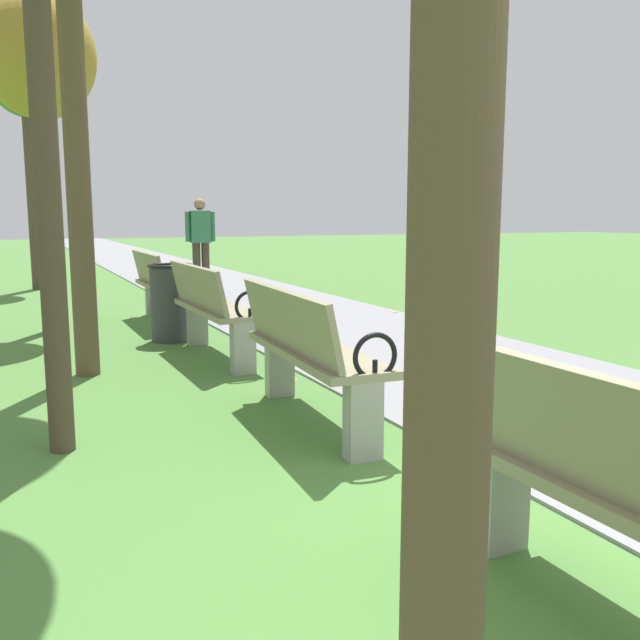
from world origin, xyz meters
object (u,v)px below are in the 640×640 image
object	(u,v)px
tree_4	(39,62)
lamp_post	(448,140)
park_bench_4	(160,285)
trash_bin	(171,302)
park_bench_2	(307,351)
park_bench_3	(212,308)
tree_5	(27,82)
pedestrian_walking	(201,239)

from	to	relation	value
tree_4	lamp_post	bearing A→B (deg)	-12.27
park_bench_4	trash_bin	distance (m)	1.31
park_bench_2	tree_4	distance (m)	5.44
park_bench_3	tree_5	bearing A→B (deg)	99.51
park_bench_2	pedestrian_walking	distance (m)	8.11
park_bench_4	tree_4	xyz separation A→B (m)	(-1.28, -0.06, 2.57)
trash_bin	pedestrian_walking	bearing A→B (deg)	71.45
tree_4	trash_bin	distance (m)	3.12
park_bench_4	lamp_post	world-z (taller)	lamp_post
park_bench_4	tree_4	distance (m)	2.87
tree_4	tree_5	world-z (taller)	tree_5
park_bench_4	pedestrian_walking	bearing A→B (deg)	67.08
park_bench_3	tree_4	size ratio (longest dim) A/B	0.42
park_bench_2	lamp_post	distance (m)	5.35
tree_5	park_bench_2	bearing A→B (deg)	-82.72
park_bench_4	tree_5	xyz separation A→B (m)	(-1.23, 4.95, 3.20)
park_bench_3	pedestrian_walking	size ratio (longest dim) A/B	0.99
tree_4	pedestrian_walking	xyz separation A→B (m)	(2.67, 3.36, -2.13)
park_bench_2	park_bench_3	size ratio (longest dim) A/B	1.01
trash_bin	park_bench_2	bearing A→B (deg)	-87.51
tree_5	lamp_post	distance (m)	7.83
park_bench_3	pedestrian_walking	xyz separation A→B (m)	(1.39, 5.70, 0.44)
tree_4	trash_bin	world-z (taller)	tree_4
park_bench_3	pedestrian_walking	distance (m)	5.88
lamp_post	trash_bin	bearing A→B (deg)	-177.01
park_bench_2	pedestrian_walking	size ratio (longest dim) A/B	1.00
park_bench_3	park_bench_4	xyz separation A→B (m)	(-0.00, 2.40, 0.00)
park_bench_4	lamp_post	xyz separation A→B (m)	(3.53, -1.10, 1.82)
park_bench_4	trash_bin	bearing A→B (deg)	-96.48
park_bench_2	lamp_post	size ratio (longest dim) A/B	0.47
park_bench_2	tree_5	bearing A→B (deg)	97.28
park_bench_4	tree_5	bearing A→B (deg)	103.96
trash_bin	lamp_post	xyz separation A→B (m)	(3.68, 0.19, 1.88)
park_bench_2	park_bench_3	world-z (taller)	same
park_bench_4	tree_5	world-z (taller)	tree_5
park_bench_2	tree_4	xyz separation A→B (m)	(-1.28, 4.62, 2.57)
tree_5	lamp_post	world-z (taller)	tree_5
park_bench_2	tree_5	world-z (taller)	tree_5
park_bench_2	park_bench_4	world-z (taller)	same
park_bench_2	pedestrian_walking	xyz separation A→B (m)	(1.39, 7.98, 0.44)
park_bench_3	trash_bin	distance (m)	1.12
lamp_post	park_bench_3	bearing A→B (deg)	-159.84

